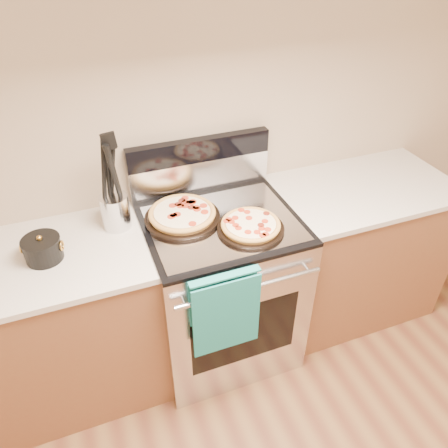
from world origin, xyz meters
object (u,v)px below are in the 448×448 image
object	(u,v)px
pepperoni_pizza_front	(251,226)
utensil_crock	(115,211)
pepperoni_pizza_back	(182,215)
range_body	(221,289)
saucepan	(43,250)

from	to	relation	value
pepperoni_pizza_front	utensil_crock	xyz separation A→B (m)	(-0.58, 0.28, 0.05)
pepperoni_pizza_back	pepperoni_pizza_front	xyz separation A→B (m)	(0.28, -0.20, -0.00)
pepperoni_pizza_back	utensil_crock	size ratio (longest dim) A/B	2.16
range_body	pepperoni_pizza_front	distance (m)	0.52
pepperoni_pizza_back	pepperoni_pizza_front	world-z (taller)	pepperoni_pizza_back
pepperoni_pizza_front	utensil_crock	bearing A→B (deg)	154.52
saucepan	utensil_crock	bearing A→B (deg)	21.00
pepperoni_pizza_back	utensil_crock	world-z (taller)	utensil_crock
pepperoni_pizza_front	utensil_crock	world-z (taller)	utensil_crock
range_body	pepperoni_pizza_back	size ratio (longest dim) A/B	2.45
utensil_crock	range_body	bearing A→B (deg)	-17.18
range_body	saucepan	distance (m)	0.97
pepperoni_pizza_front	saucepan	world-z (taller)	saucepan
pepperoni_pizza_back	utensil_crock	bearing A→B (deg)	165.64
pepperoni_pizza_back	saucepan	distance (m)	0.65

